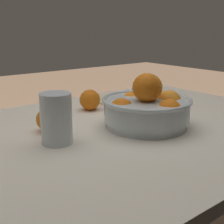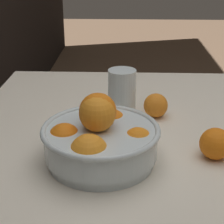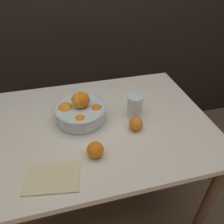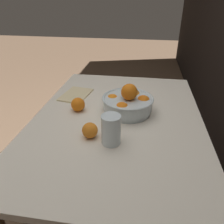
% 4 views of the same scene
% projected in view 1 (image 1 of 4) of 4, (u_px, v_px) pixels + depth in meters
% --- Properties ---
extents(dining_table, '(1.18, 0.84, 0.76)m').
position_uv_depth(dining_table, '(121.00, 154.00, 0.95)').
color(dining_table, beige).
rests_on(dining_table, ground_plane).
extents(fruit_bowl, '(0.26, 0.26, 0.16)m').
position_uv_depth(fruit_bowl, '(147.00, 107.00, 0.91)').
color(fruit_bowl, silver).
rests_on(fruit_bowl, dining_table).
extents(juice_glass, '(0.08, 0.08, 0.13)m').
position_uv_depth(juice_glass, '(56.00, 121.00, 0.78)').
color(juice_glass, '#F4A314').
rests_on(juice_glass, dining_table).
extents(orange_loose_near_bowl, '(0.07, 0.07, 0.07)m').
position_uv_depth(orange_loose_near_bowl, '(90.00, 100.00, 1.10)').
color(orange_loose_near_bowl, orange).
rests_on(orange_loose_near_bowl, dining_table).
extents(orange_loose_front, '(0.07, 0.07, 0.07)m').
position_uv_depth(orange_loose_front, '(48.00, 119.00, 0.87)').
color(orange_loose_front, orange).
rests_on(orange_loose_front, dining_table).
extents(napkin, '(0.23, 0.18, 0.01)m').
position_uv_depth(napkin, '(118.00, 98.00, 1.27)').
color(napkin, beige).
rests_on(napkin, dining_table).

